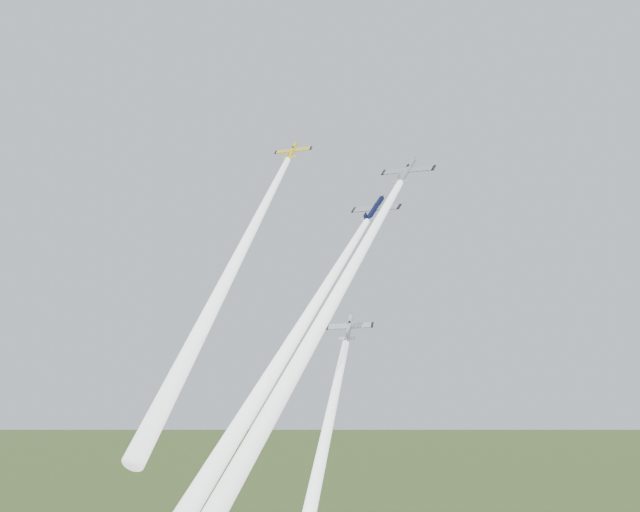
{
  "coord_description": "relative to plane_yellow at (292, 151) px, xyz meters",
  "views": [
    {
      "loc": [
        70.37,
        -96.61,
        75.88
      ],
      "look_at": [
        0.0,
        -6.0,
        92.0
      ],
      "focal_mm": 45.0,
      "sensor_mm": 36.0,
      "label": 1
    }
  ],
  "objects": [
    {
      "name": "plane_yellow",
      "position": [
        0.0,
        0.0,
        0.0
      ],
      "size": [
        8.34,
        7.53,
        5.5
      ],
      "primitive_type": null,
      "rotation": [
        0.75,
        -0.04,
        0.36
      ],
      "color": "yellow"
    },
    {
      "name": "smoke_trail_yellow",
      "position": [
        9.37,
        -24.53,
        -24.36
      ],
      "size": [
        19.98,
        47.13,
        46.18
      ],
      "primitive_type": null,
      "rotation": [
        -0.82,
        0.0,
        0.36
      ],
      "color": "white"
    },
    {
      "name": "plane_navy",
      "position": [
        17.86,
        -1.77,
        -12.66
      ],
      "size": [
        8.73,
        7.72,
        6.85
      ],
      "primitive_type": null,
      "rotation": [
        0.75,
        0.04,
        0.1
      ],
      "color": "#0B0F33"
    },
    {
      "name": "smoke_trail_navy",
      "position": [
        20.34,
        -25.34,
        -34.65
      ],
      "size": [
        7.1,
        44.42,
        41.44
      ],
      "primitive_type": null,
      "rotation": [
        -0.82,
        0.0,
        0.1
      ],
      "color": "white"
    },
    {
      "name": "plane_silver_right",
      "position": [
        25.24,
        -4.2,
        -8.26
      ],
      "size": [
        9.05,
        8.06,
        6.86
      ],
      "primitive_type": null,
      "rotation": [
        0.75,
        0.04,
        0.14
      ],
      "color": "#A2AAAF"
    },
    {
      "name": "smoke_trail_silver_right",
      "position": [
        29.19,
        -32.09,
        -34.39
      ],
      "size": [
        9.94,
        53.14,
        49.71
      ],
      "primitive_type": null,
      "rotation": [
        -0.82,
        0.0,
        0.14
      ],
      "color": "white"
    },
    {
      "name": "plane_silver_low",
      "position": [
        20.78,
        -12.58,
        -31.21
      ],
      "size": [
        8.41,
        7.69,
        5.45
      ],
      "primitive_type": null,
      "rotation": [
        0.75,
        -0.04,
        0.43
      ],
      "color": "#AFB8BE"
    }
  ]
}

